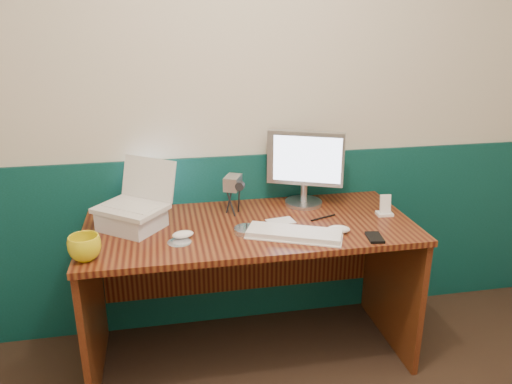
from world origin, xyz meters
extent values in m
cube|color=beige|center=(0.00, 1.75, 1.25)|extent=(3.50, 0.04, 2.50)
cube|color=#07342D|center=(0.00, 1.74, 0.50)|extent=(3.48, 0.02, 1.00)
cube|color=#38100A|center=(-0.13, 1.38, 0.38)|extent=(1.60, 0.70, 0.75)
cube|color=silver|center=(-0.69, 1.44, 0.80)|extent=(0.35, 0.34, 0.09)
cube|color=white|center=(0.05, 1.20, 0.76)|extent=(0.45, 0.30, 0.02)
ellipsoid|color=white|center=(0.26, 1.20, 0.77)|extent=(0.12, 0.09, 0.04)
ellipsoid|color=white|center=(-0.46, 1.29, 0.77)|extent=(0.11, 0.08, 0.03)
imported|color=gold|center=(-0.87, 1.15, 0.80)|extent=(0.18, 0.18, 0.11)
cylinder|color=silver|center=(-0.16, 1.29, 0.76)|extent=(0.12, 0.12, 0.02)
cylinder|color=silver|center=(-0.47, 1.24, 0.75)|extent=(0.11, 0.11, 0.00)
cylinder|color=black|center=(0.25, 1.39, 0.75)|extent=(0.14, 0.06, 0.01)
cube|color=silver|center=(0.03, 1.39, 0.75)|extent=(0.14, 0.11, 0.00)
cube|color=white|center=(0.57, 1.37, 0.76)|extent=(0.08, 0.07, 0.01)
cube|color=white|center=(0.57, 1.37, 0.81)|extent=(0.06, 0.03, 0.09)
cube|color=black|center=(0.40, 1.11, 0.76)|extent=(0.08, 0.12, 0.01)
camera|label=1|loc=(-0.52, -0.82, 1.71)|focal=35.00mm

